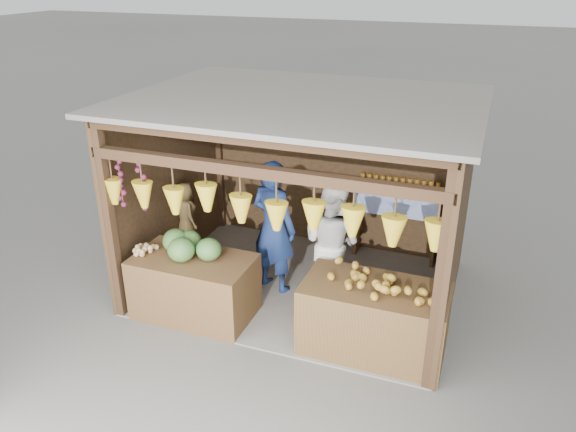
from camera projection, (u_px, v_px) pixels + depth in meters
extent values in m
plane|color=#514F49|center=(301.00, 287.00, 7.87)|extent=(80.00, 80.00, 0.00)
cube|color=slate|center=(301.00, 286.00, 7.87)|extent=(4.00, 3.00, 0.02)
cube|color=black|center=(334.00, 166.00, 8.62)|extent=(4.00, 0.06, 2.60)
cube|color=black|center=(169.00, 183.00, 7.98)|extent=(0.06, 3.00, 2.60)
cube|color=black|center=(460.00, 224.00, 6.70)|extent=(0.06, 3.00, 2.60)
cube|color=#605B54|center=(303.00, 101.00, 6.79)|extent=(4.30, 3.30, 0.06)
cube|color=black|center=(110.00, 223.00, 6.73)|extent=(0.11, 0.11, 2.60)
cube|color=black|center=(440.00, 282.00, 5.49)|extent=(0.11, 0.11, 2.60)
cube|color=black|center=(219.00, 154.00, 9.19)|extent=(0.11, 0.11, 2.60)
cube|color=black|center=(464.00, 183.00, 7.94)|extent=(0.11, 0.11, 2.60)
cube|color=black|center=(256.00, 172.00, 5.74)|extent=(4.00, 0.12, 0.12)
cube|color=black|center=(255.00, 140.00, 5.60)|extent=(4.00, 0.12, 0.12)
cube|color=#382314|center=(398.00, 195.00, 8.21)|extent=(1.25, 0.30, 0.05)
cube|color=#382314|center=(358.00, 222.00, 8.62)|extent=(0.05, 0.28, 1.05)
cube|color=#382314|center=(435.00, 233.00, 8.24)|extent=(0.05, 0.28, 1.05)
cube|color=blue|center=(396.00, 207.00, 8.13)|extent=(1.25, 0.02, 0.30)
cube|color=#4D3319|center=(195.00, 286.00, 7.13)|extent=(1.49, 0.85, 0.80)
cube|color=#452C17|center=(373.00, 319.00, 6.42)|extent=(1.63, 0.85, 0.85)
cube|color=black|center=(189.00, 252.00, 8.49)|extent=(0.34, 0.34, 0.32)
imported|color=navy|center=(274.00, 227.00, 7.48)|extent=(0.78, 0.63, 1.87)
imported|color=white|center=(332.00, 242.00, 7.27)|extent=(0.99, 0.89, 1.69)
imported|color=brown|center=(186.00, 214.00, 8.22)|extent=(0.55, 0.53, 0.95)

